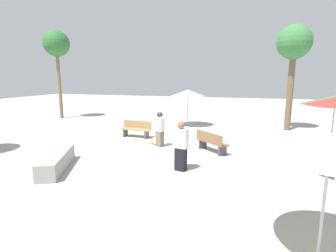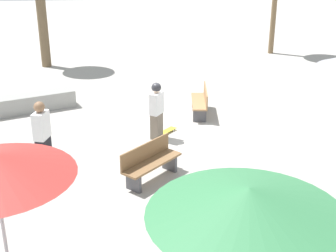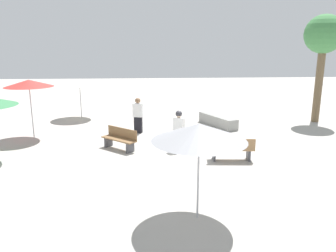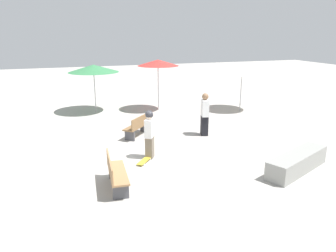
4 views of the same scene
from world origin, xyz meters
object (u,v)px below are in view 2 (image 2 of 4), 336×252
concrete_ledge (34,102)px  shade_umbrella_green (248,202)px  bench_near (201,101)px  skateboard (166,132)px  bystander_watching (42,136)px  bench_far (150,162)px  skater_main (156,109)px

concrete_ledge → shade_umbrella_green: bearing=116.6°
concrete_ledge → bench_near: size_ratio=1.60×
concrete_ledge → bench_near: 5.30m
skateboard → concrete_ledge: (4.09, -2.11, 0.22)m
concrete_ledge → bench_near: bench_near is taller
bench_near → shade_umbrella_green: bearing=-179.1°
skateboard → bystander_watching: 3.65m
bench_far → shade_umbrella_green: (-1.11, 4.69, 1.78)m
bench_near → shade_umbrella_green: 9.00m
shade_umbrella_green → concrete_ledge: bearing=-63.4°
skateboard → bench_far: 2.72m
skater_main → shade_umbrella_green: size_ratio=0.63×
bench_far → shade_umbrella_green: shade_umbrella_green is taller
skater_main → shade_umbrella_green: bearing=-142.5°
bench_far → shade_umbrella_green: bearing=55.4°
bench_far → bystander_watching: size_ratio=0.88×
skater_main → bench_near: bearing=-8.5°
skater_main → concrete_ledge: skater_main is taller
bench_near → bench_far: bearing=162.6°
skateboard → bench_far: bearing=-150.2°
bench_far → shade_umbrella_green: 5.14m
bench_near → bystander_watching: (4.14, 3.43, 0.41)m
concrete_ledge → bench_near: (-5.26, 0.64, 0.15)m
bench_near → bench_far: same height
concrete_ledge → bench_far: 5.98m
bench_near → bystander_watching: bystander_watching is taller
shade_umbrella_green → bench_far: bearing=-76.7°
skater_main → bench_far: bearing=-155.1°
skater_main → concrete_ledge: size_ratio=0.61×
bench_near → bench_far: (1.64, 4.12, 0.00)m
skater_main → bench_near: size_ratio=0.97×
concrete_ledge → shade_umbrella_green: (-4.73, 9.45, 1.93)m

